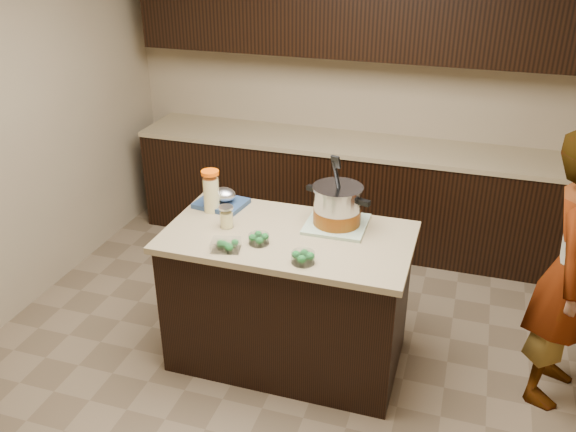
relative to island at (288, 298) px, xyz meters
The scene contains 13 objects.
ground_plane 0.45m from the island, ahead, with size 4.00×4.00×0.00m, color brown.
room_shell 1.26m from the island, ahead, with size 4.04×4.04×2.72m.
back_cabinets 1.81m from the island, 90.00° to the left, with size 3.60×0.63×2.33m.
island is the anchor object (origin of this frame).
dish_towel 0.56m from the island, 38.34° to the left, with size 0.36×0.36×0.02m, color #5F8D61.
stock_pot 0.65m from the island, 38.31° to the left, with size 0.41×0.38×0.43m.
lemonade_pitcher 0.81m from the island, 164.37° to the left, with size 0.15×0.15×0.27m.
mason_jar 0.64m from the island, behind, with size 0.10×0.10×0.14m.
broccoli_tub_left 0.51m from the island, 128.73° to the right, with size 0.14×0.14×0.06m.
broccoli_tub_right 0.58m from the island, 58.30° to the right, with size 0.15×0.15×0.06m.
broccoli_tub_rect 0.62m from the island, 134.72° to the right, with size 0.18×0.15×0.06m.
blue_tray 0.76m from the island, 154.85° to the left, with size 0.34×0.28×0.12m.
person 1.65m from the island, ahead, with size 0.60×0.39×1.64m, color gray.
Camera 1 is at (0.96, -3.01, 2.59)m, focal length 38.00 mm.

